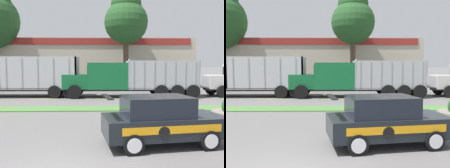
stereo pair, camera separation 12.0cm
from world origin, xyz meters
The scene contains 8 objects.
grass_verge centered at (0.00, 9.63, 0.03)m, with size 120.00×1.76×0.06m, color #477538.
centre_line_3 centered at (-3.90, 14.50, 0.00)m, with size 2.40×0.14×0.01m, color yellow.
centre_line_4 centered at (1.50, 14.50, 0.00)m, with size 2.40×0.14×0.01m, color yellow.
centre_line_5 centered at (6.90, 14.50, 0.00)m, with size 2.40×0.14×0.01m, color yellow.
dump_truck_mid centered at (2.47, 15.65, 1.59)m, with size 11.68×2.68×3.30m.
rally_car centered at (3.07, 2.43, 0.89)m, with size 4.37×2.42×1.76m.
store_building_backdrop centered at (-2.66, 29.69, 3.03)m, with size 29.71×12.10×6.05m.
tree_behind_centre centered at (3.49, 21.37, 7.88)m, with size 4.76×4.76×11.03m.
Camera 1 is at (1.09, -6.14, 2.80)m, focal length 40.00 mm.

